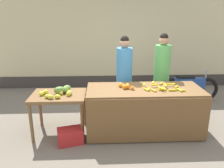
{
  "coord_description": "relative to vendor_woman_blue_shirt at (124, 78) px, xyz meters",
  "views": [
    {
      "loc": [
        -0.48,
        -3.97,
        2.25
      ],
      "look_at": [
        -0.29,
        0.15,
        0.94
      ],
      "focal_mm": 35.97,
      "sensor_mm": 36.0,
      "label": 1
    }
  ],
  "objects": [
    {
      "name": "vendor_woman_green_shirt",
      "position": [
        0.84,
        0.08,
        0.02
      ],
      "size": [
        0.34,
        0.34,
        1.85
      ],
      "color": "#33333D",
      "rests_on": "ground"
    },
    {
      "name": "fruit_stall_counter",
      "position": [
        0.32,
        -0.7,
        -0.46
      ],
      "size": [
        2.17,
        0.91,
        0.89
      ],
      "color": "brown",
      "rests_on": "ground"
    },
    {
      "name": "produce_sack",
      "position": [
        -0.54,
        0.06,
        -0.64
      ],
      "size": [
        0.46,
        0.44,
        0.53
      ],
      "primitive_type": "ellipsoid",
      "rotation": [
        0.0,
        0.0,
        0.55
      ],
      "color": "tan",
      "rests_on": "ground"
    },
    {
      "name": "orange_pile",
      "position": [
        -0.03,
        -0.67,
        0.02
      ],
      "size": [
        0.29,
        0.26,
        0.09
      ],
      "color": "orange",
      "rests_on": "fruit_stall_counter"
    },
    {
      "name": "ground_plane",
      "position": [
        0.0,
        -0.69,
        -0.91
      ],
      "size": [
        24.0,
        24.0,
        0.0
      ],
      "primitive_type": "plane",
      "color": "#756B5B"
    },
    {
      "name": "parked_motorcycle",
      "position": [
        1.76,
        0.79,
        -0.51
      ],
      "size": [
        1.6,
        0.18,
        0.88
      ],
      "color": "black",
      "rests_on": "ground"
    },
    {
      "name": "side_table_wooden",
      "position": [
        -1.3,
        -0.69,
        -0.22
      ],
      "size": [
        1.01,
        0.73,
        0.8
      ],
      "color": "brown",
      "rests_on": "ground"
    },
    {
      "name": "produce_crate",
      "position": [
        -1.06,
        -1.06,
        -0.78
      ],
      "size": [
        0.51,
        0.42,
        0.26
      ],
      "primitive_type": "cube",
      "rotation": [
        0.0,
        0.0,
        0.25
      ],
      "color": "red",
      "rests_on": "ground"
    },
    {
      "name": "market_wall_back",
      "position": [
        0.0,
        2.25,
        0.56
      ],
      "size": [
        7.74,
        0.23,
        3.0
      ],
      "color": "beige",
      "rests_on": "ground"
    },
    {
      "name": "banana_bunch_pile",
      "position": [
        0.66,
        -0.72,
        0.01
      ],
      "size": [
        0.75,
        0.6,
        0.07
      ],
      "color": "gold",
      "rests_on": "fruit_stall_counter"
    },
    {
      "name": "mango_papaya_pile",
      "position": [
        -1.25,
        -0.68,
        -0.05
      ],
      "size": [
        0.62,
        0.51,
        0.14
      ],
      "color": "yellow",
      "rests_on": "side_table_wooden"
    },
    {
      "name": "vendor_woman_blue_shirt",
      "position": [
        0.0,
        0.0,
        0.0
      ],
      "size": [
        0.34,
        0.34,
        1.8
      ],
      "color": "#33333D",
      "rests_on": "ground"
    }
  ]
}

